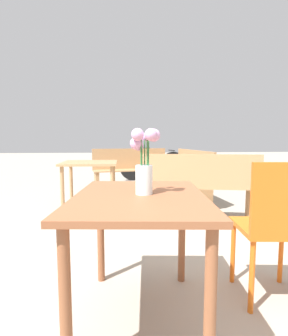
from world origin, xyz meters
TOP-DOWN VIEW (x-y plane):
  - ground_plane at (0.00, 0.00)m, footprint 40.00×40.00m
  - table_front at (0.00, 0.00)m, footprint 0.79×1.01m
  - flower_vase at (0.02, 0.01)m, footprint 0.16×0.15m
  - cafe_chair at (0.83, 0.06)m, footprint 0.44×0.44m
  - bench_near at (1.05, 2.89)m, footprint 0.51×1.60m
  - bench_middle at (0.87, 1.71)m, footprint 1.45×0.63m
  - bench_far at (0.12, 3.73)m, footprint 1.53×0.65m
  - table_back at (-0.54, 2.43)m, footprint 0.78×0.75m
  - bicycle at (0.76, 5.21)m, footprint 1.75×0.44m

SIDE VIEW (x-z plane):
  - ground_plane at x=0.00m, z-range 0.00..0.00m
  - bicycle at x=0.76m, z-range -0.04..0.79m
  - bench_middle at x=0.87m, z-range 0.03..0.88m
  - bench_far at x=0.12m, z-range 0.03..0.88m
  - bench_near at x=1.05m, z-range 0.03..0.88m
  - cafe_chair at x=0.83m, z-range 0.07..0.97m
  - table_back at x=-0.54m, z-range 0.24..0.94m
  - table_front at x=0.00m, z-range 0.25..0.97m
  - flower_vase at x=0.02m, z-range 0.71..1.07m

